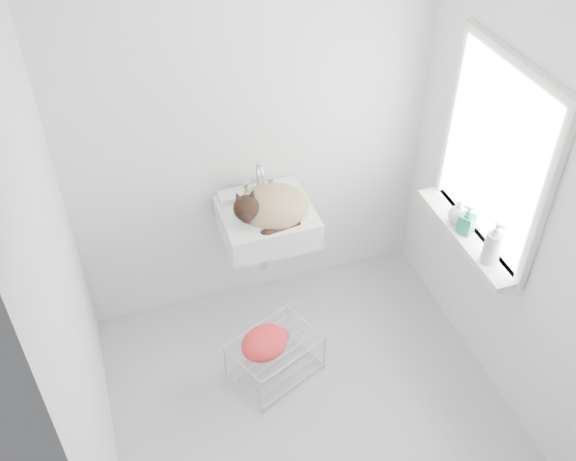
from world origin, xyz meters
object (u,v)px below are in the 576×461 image
object	(u,v)px
wire_rack	(275,356)
bottle_a	(488,261)
sink	(267,211)
bottle_c	(456,222)
cat	(270,207)
bottle_b	(465,232)

from	to	relation	value
wire_rack	bottle_a	world-z (taller)	bottle_a
sink	wire_rack	bearing A→B (deg)	-103.14
bottle_c	cat	bearing A→B (deg)	156.96
bottle_b	bottle_c	size ratio (longest dim) A/B	1.20
cat	bottle_c	distance (m)	1.07
sink	cat	xyz separation A→B (m)	(0.01, -0.02, 0.04)
sink	bottle_c	size ratio (longest dim) A/B	3.72
cat	sink	bearing A→B (deg)	132.14
sink	wire_rack	xyz separation A→B (m)	(-0.12, -0.50, -0.70)
wire_rack	bottle_c	xyz separation A→B (m)	(1.11, 0.06, 0.70)
bottle_a	bottle_b	world-z (taller)	bottle_a
wire_rack	bottle_c	size ratio (longest dim) A/B	3.35
wire_rack	bottle_b	distance (m)	1.32
bottle_a	bottle_c	distance (m)	0.34
wire_rack	bottle_b	size ratio (longest dim) A/B	2.80
sink	cat	bearing A→B (deg)	-54.40
sink	bottle_c	distance (m)	1.09
bottle_b	bottle_c	world-z (taller)	bottle_b
bottle_b	bottle_c	bearing A→B (deg)	90.00
bottle_a	cat	bearing A→B (deg)	142.22
cat	bottle_c	size ratio (longest dim) A/B	3.22
cat	wire_rack	world-z (taller)	cat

